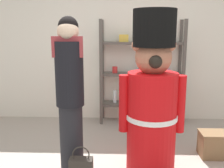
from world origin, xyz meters
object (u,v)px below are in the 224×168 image
Objects in this scene: teddy_bear_guard at (152,101)px; merchandise_shelf at (141,72)px; person_shopper at (70,95)px; display_crate at (214,144)px.

merchandise_shelf is at bearing 89.75° from teddy_bear_guard.
person_shopper is at bearing -170.81° from teddy_bear_guard.
display_crate is (1.67, 0.52, -0.74)m from person_shopper.
teddy_bear_guard is 1.12m from display_crate.
display_crate is at bearing -56.76° from merchandise_shelf.
teddy_bear_guard is 0.86m from person_shopper.
merchandise_shelf is at bearing 123.24° from display_crate.
display_crate is at bearing 24.80° from teddy_bear_guard.
person_shopper is 4.65× the size of display_crate.
teddy_bear_guard reaches higher than display_crate.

